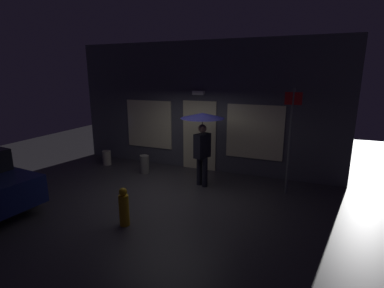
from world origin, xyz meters
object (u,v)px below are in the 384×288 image
Objects in this scene: person_with_umbrella at (202,130)px; sidewalk_bollard_2 at (107,158)px; sidewalk_bollard at (145,164)px; street_sign_post at (290,136)px; fire_hydrant at (124,208)px.

person_with_umbrella reaches higher than sidewalk_bollard_2.
sidewalk_bollard is at bearing -8.27° from sidewalk_bollard_2.
sidewalk_bollard is (-4.22, -0.04, -1.23)m from street_sign_post.
fire_hydrant reaches higher than sidewalk_bollard_2.
sidewalk_bollard_2 is 4.31m from fire_hydrant.
street_sign_post is at bearing 45.43° from fire_hydrant.
person_with_umbrella is 3.92m from sidewalk_bollard_2.
street_sign_post is 3.32× the size of fire_hydrant.
sidewalk_bollard_2 is (-5.85, 0.20, -1.27)m from street_sign_post.
person_with_umbrella is 2.96m from fire_hydrant.
sidewalk_bollard is at bearing -179.51° from street_sign_post.
street_sign_post is 4.78× the size of sidewalk_bollard.
sidewalk_bollard is 3.20m from fire_hydrant.
person_with_umbrella is 2.49× the size of fire_hydrant.
street_sign_post reaches higher than fire_hydrant.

